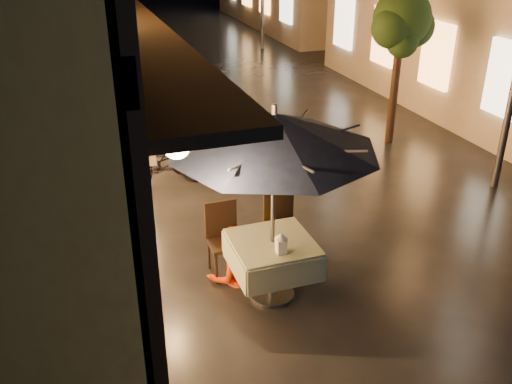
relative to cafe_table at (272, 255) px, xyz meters
name	(u,v)px	position (x,y,z in m)	size (l,w,h in m)	color
ground	(409,282)	(1.77, -0.32, -0.59)	(90.00, 90.00, 0.00)	black
street_tree	(402,22)	(4.19, 4.19, 1.83)	(1.43, 1.20, 3.15)	black
cafe_table	(272,255)	(0.00, 0.00, 0.00)	(0.99, 0.99, 0.78)	#59595E
patio_umbrella	(274,132)	(0.00, 0.00, 1.56)	(2.38, 2.38, 2.46)	#59595E
cafe_chair_left	(223,235)	(-0.40, 0.74, -0.05)	(0.42, 0.42, 0.97)	black
cafe_chair_right	(281,225)	(0.40, 0.74, -0.05)	(0.42, 0.42, 0.97)	black
table_lantern	(281,242)	(0.00, -0.27, 0.33)	(0.16, 0.16, 0.25)	white
person_orange	(233,228)	(-0.34, 0.51, 0.15)	(0.72, 0.56, 1.47)	red
person_yellow	(283,224)	(0.33, 0.51, 0.09)	(0.88, 0.51, 1.36)	#F8C300
bicycle_0	(166,164)	(-0.61, 3.55, -0.17)	(0.55, 1.57, 0.83)	black
bicycle_1	(161,157)	(-0.65, 3.75, -0.11)	(0.45, 1.60, 0.96)	black
bicycle_2	(139,136)	(-0.85, 5.00, -0.14)	(0.60, 1.71, 0.90)	black
bicycle_3	(145,109)	(-0.47, 6.61, -0.13)	(0.43, 1.53, 0.92)	black
bicycle_4	(122,108)	(-0.94, 6.80, -0.10)	(0.64, 1.83, 0.96)	black
bicycle_5	(126,88)	(-0.62, 8.49, -0.14)	(0.42, 1.50, 0.90)	black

